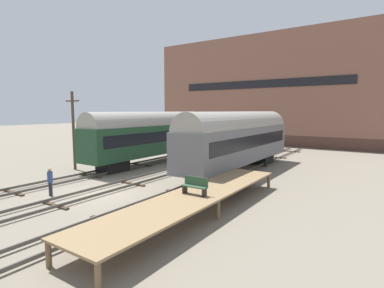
% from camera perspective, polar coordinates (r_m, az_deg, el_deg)
% --- Properties ---
extents(ground_plane, '(200.00, 200.00, 0.00)m').
position_cam_1_polar(ground_plane, '(20.47, -17.60, -8.99)').
color(ground_plane, slate).
extents(track_left, '(2.60, 60.00, 0.26)m').
position_cam_1_polar(track_left, '(24.15, -24.55, -6.59)').
color(track_left, '#4C4742').
rests_on(track_left, ground).
extents(track_middle, '(2.60, 60.00, 0.26)m').
position_cam_1_polar(track_middle, '(20.43, -17.61, -8.60)').
color(track_middle, '#4C4742').
rests_on(track_middle, ground).
extents(track_right, '(2.60, 60.00, 0.26)m').
position_cam_1_polar(track_right, '(17.17, -7.70, -11.23)').
color(track_right, '#4C4742').
rests_on(track_right, ground).
extents(train_car_green, '(2.87, 15.84, 5.21)m').
position_cam_1_polar(train_car_green, '(30.53, -7.69, 1.91)').
color(train_car_green, black).
rests_on(train_car_green, ground).
extents(train_car_grey, '(2.91, 16.42, 5.25)m').
position_cam_1_polar(train_car_grey, '(26.11, 9.00, 1.19)').
color(train_car_grey, black).
rests_on(train_car_grey, ground).
extents(station_platform, '(2.86, 14.78, 1.05)m').
position_cam_1_polar(station_platform, '(15.59, 0.81, -9.82)').
color(station_platform, '#8C704C').
rests_on(station_platform, ground).
extents(bench, '(1.40, 0.40, 0.91)m').
position_cam_1_polar(bench, '(15.40, 0.60, -7.85)').
color(bench, '#2D4C33').
rests_on(bench, station_platform).
extents(person_worker, '(0.32, 0.32, 1.80)m').
position_cam_1_polar(person_worker, '(20.70, -25.42, -6.03)').
color(person_worker, '#282833').
rests_on(person_worker, ground).
extents(utility_pole, '(1.80, 0.24, 7.01)m').
position_cam_1_polar(utility_pole, '(28.85, -21.65, 2.64)').
color(utility_pole, '#473828').
rests_on(utility_pole, ground).
extents(warehouse_building, '(37.60, 13.55, 17.04)m').
position_cam_1_polar(warehouse_building, '(54.14, 15.38, 9.53)').
color(warehouse_building, '#4F342A').
rests_on(warehouse_building, ground).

